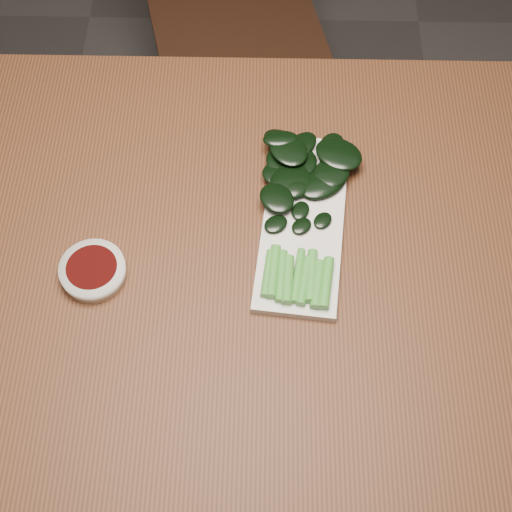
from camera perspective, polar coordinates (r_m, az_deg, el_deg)
The scene contains 5 objects.
ground at distance 1.78m, azimuth -1.10°, elevation -11.60°, with size 6.00×6.00×0.00m, color #312E2E.
table at distance 1.16m, azimuth -1.66°, elevation -1.13°, with size 1.40×0.80×0.75m.
sauce_bowl at distance 1.09m, azimuth -12.91°, elevation -1.17°, with size 0.10×0.10×0.03m.
serving_plate at distance 1.11m, azimuth 3.79°, elevation 2.74°, with size 0.16×0.34×0.01m.
gai_lan at distance 1.12m, azimuth 3.75°, elevation 5.28°, with size 0.19×0.33×0.03m.
Camera 1 is at (0.04, -0.55, 1.69)m, focal length 50.00 mm.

